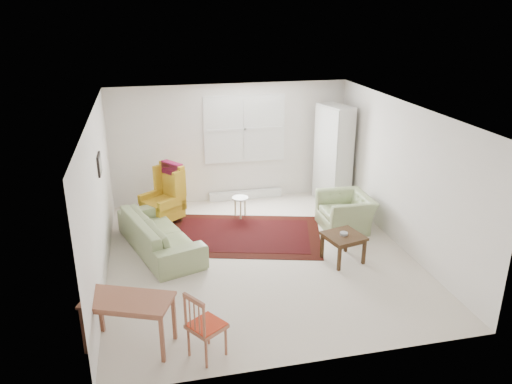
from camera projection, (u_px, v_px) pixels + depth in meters
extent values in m
cube|color=beige|center=(260.00, 256.00, 8.46)|extent=(5.00, 5.50, 0.01)
cube|color=white|center=(260.00, 110.00, 7.58)|extent=(5.00, 5.50, 0.01)
cube|color=white|center=(231.00, 143.00, 10.53)|extent=(5.00, 0.04, 2.50)
cube|color=white|center=(317.00, 270.00, 5.51)|extent=(5.00, 0.04, 2.50)
cube|color=white|center=(99.00, 199.00, 7.51)|extent=(0.04, 5.50, 2.50)
cube|color=white|center=(402.00, 176.00, 8.54)|extent=(0.04, 5.50, 2.50)
cube|color=white|center=(245.00, 129.00, 10.47)|extent=(1.72, 0.06, 1.42)
cube|color=white|center=(245.00, 129.00, 10.47)|extent=(1.60, 0.02, 1.30)
cube|color=silver|center=(246.00, 195.00, 10.93)|extent=(1.60, 0.12, 0.18)
cube|color=black|center=(99.00, 164.00, 7.83)|extent=(0.03, 0.42, 0.32)
cube|color=tan|center=(100.00, 164.00, 7.83)|extent=(0.01, 0.34, 0.24)
imported|color=#869664|center=(159.00, 227.00, 8.53)|extent=(1.47, 2.31, 0.87)
imported|color=#869664|center=(346.00, 209.00, 9.39)|extent=(0.88, 1.01, 0.78)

